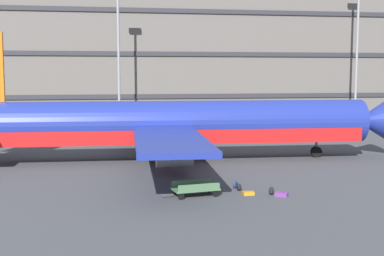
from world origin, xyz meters
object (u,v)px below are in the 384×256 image
Objects in this scene: airliner at (169,125)px; suitcase_red at (282,194)px; suitcase_navy at (248,193)px; backpack_silver at (239,187)px; backpack_laid_flat at (271,191)px; baggage_cart at (195,189)px; backpack_scuffed at (235,185)px.

airliner reaches higher than suitcase_red.
suitcase_navy is at bearing 161.19° from suitcase_red.
airliner is at bearing 104.75° from backpack_silver.
backpack_silver reaches higher than suitcase_navy.
airliner reaches higher than suitcase_navy.
backpack_laid_flat is 0.15× the size of baggage_cart.
baggage_cart is (-3.05, 0.26, 0.32)m from suitcase_navy.
airliner is 12.36m from baggage_cart.
baggage_cart reaches higher than backpack_silver.
suitcase_red reaches higher than suitcase_navy.
baggage_cart is (-2.80, -0.87, 0.23)m from backpack_silver.
backpack_laid_flat is at bearing -5.13° from baggage_cart.
backpack_scuffed is at bearing 131.51° from backpack_laid_flat.
backpack_laid_flat is (4.53, -12.51, -2.64)m from airliner.
airliner is at bearing 105.06° from backpack_scuffed.
baggage_cart is at bearing 175.21° from suitcase_navy.
baggage_cart is (-4.84, 0.86, 0.31)m from suitcase_red.
suitcase_red is 1.19× the size of suitcase_navy.
airliner is at bearing 109.92° from backpack_laid_flat.
suitcase_red is at bearing -47.90° from backpack_scuffed.
airliner is 11.01× the size of baggage_cart.
baggage_cart reaches higher than suitcase_red.
airliner reaches higher than backpack_scuffed.
backpack_scuffed is (-0.35, 1.76, 0.11)m from suitcase_navy.
backpack_laid_flat is at bearing -38.68° from backpack_silver.
backpack_silver is at bearing 141.32° from backpack_laid_flat.
airliner is 13.57m from backpack_laid_flat.
backpack_scuffed reaches higher than backpack_silver.
suitcase_red is 4.92m from baggage_cart.
airliner reaches higher than baggage_cart.
backpack_silver is 0.95× the size of backpack_laid_flat.
baggage_cart is at bearing -89.25° from airliner.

